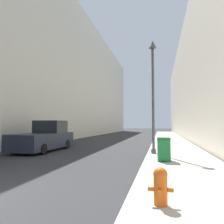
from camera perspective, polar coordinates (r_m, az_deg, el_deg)
name	(u,v)px	position (r m, az deg, el deg)	size (l,w,h in m)	color
sidewalk_right	(171,142)	(21.86, 15.11, -7.63)	(3.41, 60.00, 0.13)	#ADA89E
building_left_glass	(51,78)	(34.54, -15.63, 8.45)	(12.00, 60.00, 17.44)	beige
fire_hydrant	(160,185)	(4.76, 12.55, -18.14)	(0.51, 0.40, 0.76)	#D15614
trash_bin	(164,149)	(10.18, 13.40, -9.35)	(0.58, 0.69, 1.04)	#1E7538
lamppost	(153,84)	(12.81, 10.65, 7.25)	(0.44, 0.44, 6.48)	#4C4C51
pickup_truck	(45,138)	(15.61, -17.16, -6.49)	(2.13, 5.41, 2.04)	#232838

